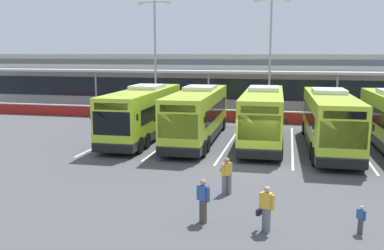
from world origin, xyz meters
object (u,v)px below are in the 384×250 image
at_px(pedestrian_near_bin, 203,199).
at_px(coach_bus_right_centre, 329,121).
at_px(pedestrian_with_handbag, 266,208).
at_px(lamp_post_centre, 270,51).
at_px(lamp_post_west, 155,51).
at_px(coach_bus_leftmost, 144,114).
at_px(coach_bus_centre, 263,117).
at_px(pedestrian_child, 361,219).
at_px(pedestrian_approaching_bus, 227,174).
at_px(coach_bus_left_centre, 198,116).

bearing_deg(pedestrian_near_bin, coach_bus_right_centre, 68.03).
bearing_deg(pedestrian_with_handbag, lamp_post_centre, 92.63).
bearing_deg(lamp_post_west, lamp_post_centre, 3.42).
xyz_separation_m(coach_bus_leftmost, lamp_post_centre, (8.33, 11.30, 4.50)).
bearing_deg(coach_bus_right_centre, coach_bus_centre, 166.42).
distance_m(coach_bus_leftmost, lamp_post_west, 11.84).
distance_m(coach_bus_centre, pedestrian_with_handbag, 14.92).
bearing_deg(coach_bus_leftmost, pedestrian_child, -47.56).
relative_size(coach_bus_leftmost, lamp_post_centre, 1.11).
xyz_separation_m(pedestrian_with_handbag, pedestrian_near_bin, (-2.26, 0.27, 0.02)).
distance_m(coach_bus_right_centre, pedestrian_child, 13.35).
xyz_separation_m(pedestrian_approaching_bus, lamp_post_centre, (0.71, 22.09, 5.42)).
bearing_deg(pedestrian_with_handbag, pedestrian_child, 9.45).
distance_m(coach_bus_right_centre, pedestrian_near_bin, 14.64).
distance_m(coach_bus_left_centre, lamp_post_centre, 12.95).
xyz_separation_m(coach_bus_centre, coach_bus_right_centre, (4.26, -1.03, 0.00)).
distance_m(coach_bus_left_centre, pedestrian_approaching_bus, 11.38).
bearing_deg(lamp_post_centre, pedestrian_approaching_bus, -91.83).
xyz_separation_m(coach_bus_leftmost, coach_bus_left_centre, (3.99, -0.04, 0.00)).
distance_m(pedestrian_child, pedestrian_near_bin, 5.43).
distance_m(coach_bus_leftmost, pedestrian_with_handbag, 17.26).
relative_size(pedestrian_with_handbag, lamp_post_west, 0.15).
distance_m(pedestrian_child, lamp_post_west, 29.40).
relative_size(pedestrian_near_bin, pedestrian_approaching_bus, 1.00).
bearing_deg(pedestrian_near_bin, pedestrian_approaching_bus, 83.55).
distance_m(coach_bus_right_centre, lamp_post_centre, 13.42).
bearing_deg(pedestrian_near_bin, pedestrian_with_handbag, -6.88).
relative_size(coach_bus_centre, lamp_post_west, 1.11).
relative_size(pedestrian_approaching_bus, lamp_post_west, 0.15).
bearing_deg(coach_bus_right_centre, coach_bus_leftmost, 177.50).
bearing_deg(coach_bus_left_centre, pedestrian_with_handbag, -68.97).
relative_size(coach_bus_centre, pedestrian_approaching_bus, 7.54).
xyz_separation_m(pedestrian_child, lamp_post_west, (-15.19, 24.50, 5.75)).
xyz_separation_m(coach_bus_left_centre, coach_bus_right_centre, (8.72, -0.52, 0.00)).
relative_size(pedestrian_with_handbag, pedestrian_child, 1.61).
bearing_deg(coach_bus_centre, pedestrian_approaching_bus, -94.25).
bearing_deg(lamp_post_west, pedestrian_approaching_bus, -64.66).
distance_m(coach_bus_left_centre, lamp_post_west, 13.31).
xyz_separation_m(pedestrian_child, pedestrian_near_bin, (-5.42, -0.25, 0.33)).
bearing_deg(pedestrian_child, coach_bus_centre, 106.37).
bearing_deg(coach_bus_left_centre, coach_bus_right_centre, -3.39).
height_order(pedestrian_child, lamp_post_west, lamp_post_west).
xyz_separation_m(coach_bus_left_centre, lamp_post_centre, (4.33, 11.34, 4.50)).
bearing_deg(lamp_post_west, pedestrian_child, -58.19).
distance_m(pedestrian_near_bin, lamp_post_centre, 26.00).
bearing_deg(coach_bus_centre, coach_bus_right_centre, -13.58).
xyz_separation_m(coach_bus_leftmost, pedestrian_with_handbag, (9.51, -14.38, -0.93)).
distance_m(pedestrian_with_handbag, pedestrian_child, 3.22).
xyz_separation_m(pedestrian_child, pedestrian_approaching_bus, (-5.04, 3.06, 0.33)).
xyz_separation_m(coach_bus_leftmost, lamp_post_west, (-2.53, 10.65, 4.50)).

